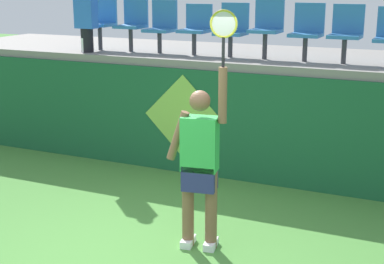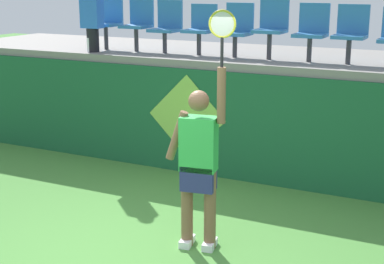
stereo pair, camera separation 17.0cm
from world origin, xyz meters
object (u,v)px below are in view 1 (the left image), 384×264
(tennis_player, at_px, (200,161))
(stadium_chair_4, at_px, (232,28))
(water_bottle, at_px, (83,45))
(stadium_chair_0, at_px, (102,19))
(stadium_chair_1, at_px, (133,22))
(stadium_chair_3, at_px, (196,27))
(stadium_chair_5, at_px, (267,25))
(stadium_chair_7, at_px, (346,31))
(spectator_0, at_px, (86,17))
(stadium_chair_2, at_px, (162,25))
(stadium_chair_6, at_px, (307,29))

(tennis_player, xyz_separation_m, stadium_chair_4, (-0.79, 2.98, 1.16))
(tennis_player, xyz_separation_m, water_bottle, (-3.16, 2.45, 0.84))
(stadium_chair_0, height_order, stadium_chair_1, stadium_chair_0)
(stadium_chair_3, xyz_separation_m, stadium_chair_5, (1.15, 0.01, 0.05))
(water_bottle, relative_size, stadium_chair_7, 0.29)
(stadium_chair_0, xyz_separation_m, spectator_0, (-0.00, -0.46, 0.05))
(stadium_chair_2, relative_size, stadium_chair_5, 0.95)
(stadium_chair_2, height_order, stadium_chair_7, stadium_chair_2)
(stadium_chair_5, bearing_deg, tennis_player, -85.35)
(stadium_chair_2, bearing_deg, stadium_chair_4, -0.09)
(stadium_chair_5, bearing_deg, stadium_chair_3, -179.73)
(stadium_chair_4, bearing_deg, water_bottle, -167.43)
(stadium_chair_3, bearing_deg, stadium_chair_2, 179.30)
(tennis_player, height_order, stadium_chair_0, stadium_chair_0)
(stadium_chair_1, bearing_deg, stadium_chair_6, -0.01)
(stadium_chair_1, relative_size, stadium_chair_5, 0.98)
(stadium_chair_0, relative_size, stadium_chair_3, 1.17)
(water_bottle, height_order, stadium_chair_2, stadium_chair_2)
(tennis_player, height_order, stadium_chair_1, tennis_player)
(stadium_chair_6, bearing_deg, stadium_chair_3, -179.86)
(stadium_chair_4, height_order, stadium_chair_5, stadium_chair_5)
(stadium_chair_2, height_order, stadium_chair_5, stadium_chair_5)
(stadium_chair_1, bearing_deg, tennis_player, -49.65)
(water_bottle, xyz_separation_m, stadium_chair_7, (4.07, 0.53, 0.34))
(stadium_chair_4, xyz_separation_m, stadium_chair_6, (1.15, -0.00, 0.02))
(stadium_chair_7, bearing_deg, stadium_chair_5, 179.89)
(stadium_chair_4, bearing_deg, stadium_chair_3, -179.48)
(stadium_chair_7, bearing_deg, stadium_chair_6, 179.88)
(stadium_chair_1, bearing_deg, stadium_chair_5, 0.02)
(stadium_chair_4, distance_m, spectator_0, 2.39)
(tennis_player, xyz_separation_m, stadium_chair_6, (0.36, 2.98, 1.17))
(water_bottle, bearing_deg, spectator_0, 68.19)
(stadium_chair_2, bearing_deg, stadium_chair_6, -0.07)
(stadium_chair_0, distance_m, stadium_chair_4, 2.34)
(stadium_chair_0, xyz_separation_m, stadium_chair_1, (0.60, -0.00, -0.03))
(stadium_chair_0, relative_size, stadium_chair_7, 1.12)
(tennis_player, bearing_deg, stadium_chair_7, 72.95)
(water_bottle, height_order, stadium_chair_3, stadium_chair_3)
(stadium_chair_2, bearing_deg, stadium_chair_3, -0.70)
(stadium_chair_4, bearing_deg, stadium_chair_7, -0.08)
(stadium_chair_5, height_order, stadium_chair_7, stadium_chair_5)
(stadium_chair_3, distance_m, stadium_chair_7, 2.31)
(stadium_chair_7, bearing_deg, spectator_0, -173.58)
(stadium_chair_3, xyz_separation_m, spectator_0, (-1.74, -0.45, 0.12))
(tennis_player, distance_m, stadium_chair_7, 3.33)
(stadium_chair_6, bearing_deg, spectator_0, -172.55)
(stadium_chair_6, bearing_deg, stadium_chair_2, 179.93)
(stadium_chair_7, distance_m, spectator_0, 4.07)
(stadium_chair_2, bearing_deg, tennis_player, -56.16)
(stadium_chair_4, height_order, spectator_0, spectator_0)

